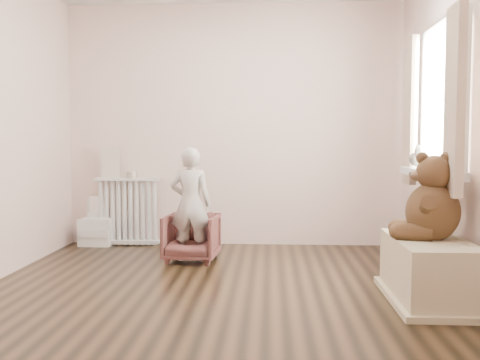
# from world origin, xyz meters

# --- Properties ---
(floor) EXTENTS (3.60, 3.60, 0.01)m
(floor) POSITION_xyz_m (0.00, 0.00, 0.00)
(floor) COLOR black
(floor) RESTS_ON ground
(back_wall) EXTENTS (3.60, 0.02, 2.60)m
(back_wall) POSITION_xyz_m (0.00, 1.80, 1.30)
(back_wall) COLOR white
(back_wall) RESTS_ON ground
(front_wall) EXTENTS (3.60, 0.02, 2.60)m
(front_wall) POSITION_xyz_m (0.00, -1.80, 1.30)
(front_wall) COLOR white
(front_wall) RESTS_ON ground
(right_wall) EXTENTS (0.02, 3.60, 2.60)m
(right_wall) POSITION_xyz_m (1.80, 0.00, 1.30)
(right_wall) COLOR white
(right_wall) RESTS_ON ground
(window) EXTENTS (0.03, 0.90, 1.10)m
(window) POSITION_xyz_m (1.76, 0.30, 1.45)
(window) COLOR white
(window) RESTS_ON right_wall
(window_sill) EXTENTS (0.22, 1.10, 0.06)m
(window_sill) POSITION_xyz_m (1.67, 0.30, 0.87)
(window_sill) COLOR silver
(window_sill) RESTS_ON right_wall
(curtain_left) EXTENTS (0.06, 0.26, 1.30)m
(curtain_left) POSITION_xyz_m (1.65, -0.27, 1.39)
(curtain_left) COLOR beige
(curtain_left) RESTS_ON right_wall
(curtain_right) EXTENTS (0.06, 0.26, 1.30)m
(curtain_right) POSITION_xyz_m (1.65, 0.87, 1.39)
(curtain_right) COLOR beige
(curtain_right) RESTS_ON right_wall
(radiator) EXTENTS (0.69, 0.13, 0.73)m
(radiator) POSITION_xyz_m (-1.14, 1.68, 0.39)
(radiator) COLOR silver
(radiator) RESTS_ON floor
(paper_doll) EXTENTS (0.21, 0.02, 0.34)m
(paper_doll) POSITION_xyz_m (-1.32, 1.68, 0.90)
(paper_doll) COLOR beige
(paper_doll) RESTS_ON radiator
(tin_a) EXTENTS (0.11, 0.11, 0.07)m
(tin_a) POSITION_xyz_m (-1.09, 1.68, 0.76)
(tin_a) COLOR #A59E8C
(tin_a) RESTS_ON radiator
(toy_vanity) EXTENTS (0.34, 0.24, 0.53)m
(toy_vanity) POSITION_xyz_m (-1.48, 1.65, 0.28)
(toy_vanity) COLOR silver
(toy_vanity) RESTS_ON floor
(armchair) EXTENTS (0.52, 0.53, 0.45)m
(armchair) POSITION_xyz_m (-0.33, 0.93, 0.22)
(armchair) COLOR brown
(armchair) RESTS_ON floor
(child) EXTENTS (0.40, 0.28, 1.05)m
(child) POSITION_xyz_m (-0.33, 0.88, 0.55)
(child) COLOR beige
(child) RESTS_ON armchair
(toy_bench) EXTENTS (0.49, 0.93, 0.44)m
(toy_bench) POSITION_xyz_m (1.52, -0.24, 0.20)
(toy_bench) COLOR beige
(toy_bench) RESTS_ON floor
(teddy_bear) EXTENTS (0.55, 0.46, 0.60)m
(teddy_bear) POSITION_xyz_m (1.54, -0.22, 0.67)
(teddy_bear) COLOR #3C2614
(teddy_bear) RESTS_ON toy_bench
(plush_cat) EXTENTS (0.20, 0.26, 0.19)m
(plush_cat) POSITION_xyz_m (1.66, 0.65, 1.00)
(plush_cat) COLOR #6C655A
(plush_cat) RESTS_ON window_sill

